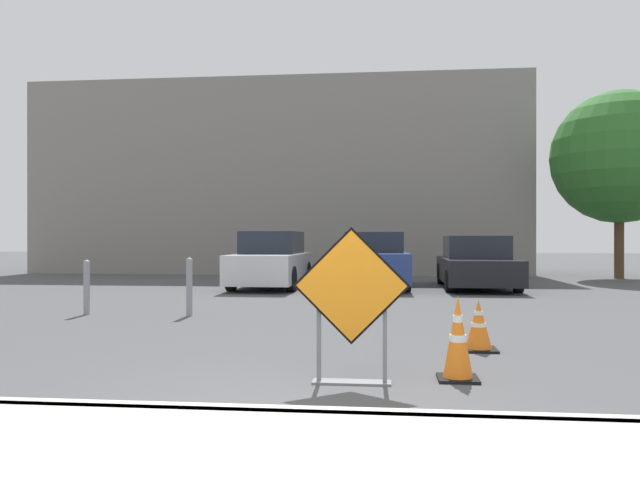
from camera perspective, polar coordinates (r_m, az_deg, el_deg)
name	(u,v)px	position (r m, az deg, el deg)	size (l,w,h in m)	color
ground_plane	(349,298)	(14.54, 2.69, -5.30)	(96.00, 96.00, 0.00)	#4C4C4F
curb_lip	(268,418)	(4.72, -4.77, -15.89)	(28.23, 0.20, 0.14)	beige
road_closed_sign	(351,299)	(5.88, 2.89, -5.40)	(1.10, 0.20, 1.48)	black
traffic_cone_nearest	(458,339)	(6.26, 12.49, -8.83)	(0.39, 0.39, 0.81)	black
traffic_cone_second	(479,326)	(7.94, 14.30, -7.61)	(0.44, 0.44, 0.63)	black
parked_car_nearest	(272,262)	(17.58, -4.44, -2.00)	(1.84, 4.43, 1.58)	silver
parked_car_second	(373,262)	(17.50, 4.90, -2.00)	(1.99, 4.32, 1.55)	navy
parked_car_third	(476,264)	(17.90, 14.08, -2.15)	(1.96, 4.69, 1.45)	black
bollard_nearest	(189,285)	(11.31, -11.86, -4.07)	(0.12, 0.12, 1.04)	gray
bollard_second	(87,286)	(12.04, -20.56, -3.94)	(0.12, 0.12, 0.99)	gray
building_facade_backdrop	(282,181)	(26.16, -3.53, 5.40)	(19.47, 5.00, 7.56)	gray
street_tree_behind_lot	(619,157)	(23.96, 25.68, 6.83)	(4.56, 4.56, 6.47)	#513823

